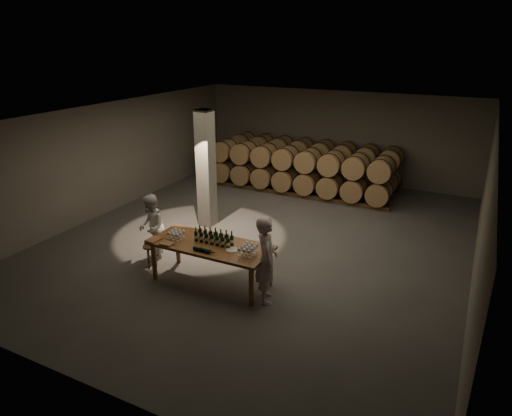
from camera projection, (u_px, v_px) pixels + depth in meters
The scene contains 15 objects.
room at pixel (206, 169), 12.28m from camera, with size 12.00×12.00×12.00m.
tasting_table at pixel (211, 248), 9.55m from camera, with size 2.60×1.10×0.90m.
barrel_stack_back at pixel (312, 160), 16.21m from camera, with size 6.26×0.95×1.57m.
barrel_stack_front at pixel (297, 170), 15.04m from camera, with size 6.26×0.95×1.57m.
bottle_cluster at pixel (214, 238), 9.51m from camera, with size 0.86×0.23×0.32m.
lying_bottles at pixel (202, 250), 9.15m from camera, with size 0.49×0.09×0.09m.
glass_cluster_left at pixel (176, 233), 9.73m from camera, with size 0.31×0.31×0.18m.
glass_cluster_right at pixel (248, 248), 9.06m from camera, with size 0.30×0.41×0.17m.
plate at pixel (232, 250), 9.22m from camera, with size 0.26×0.26×0.02m, color silver.
notebook_near at pixel (167, 243), 9.49m from camera, with size 0.26×0.21×0.03m, color #966236.
notebook_corner at pixel (154, 239), 9.68m from camera, with size 0.24×0.30×0.03m, color #966236.
pen at pixel (173, 245), 9.46m from camera, with size 0.01×0.01×0.15m, color black.
stool at pixel (150, 250), 10.29m from camera, with size 0.33×0.33×0.54m.
person_man at pixel (266, 260), 8.84m from camera, with size 0.65×0.43×1.79m, color beige.
person_woman at pixel (151, 227), 10.63m from camera, with size 0.77×0.60×1.58m, color silver.
Camera 1 is at (4.73, -9.79, 4.96)m, focal length 32.00 mm.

